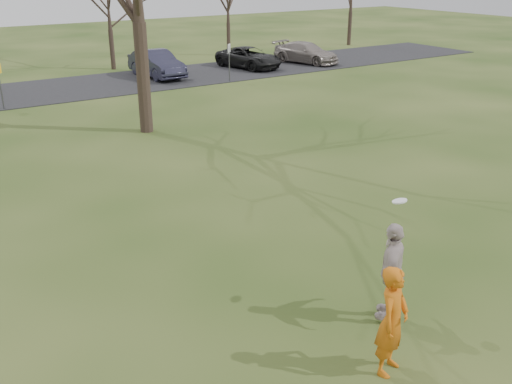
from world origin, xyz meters
TOP-DOWN VIEW (x-y plane):
  - ground at (0.00, 0.00)m, footprint 120.00×120.00m
  - parking_strip at (0.00, 25.00)m, footprint 62.00×6.50m
  - player_defender at (-0.48, -0.72)m, footprint 0.82×0.70m
  - car_5 at (7.12, 25.37)m, footprint 1.80×4.67m
  - car_6 at (13.27, 25.11)m, footprint 2.97×4.89m
  - car_7 at (17.47, 24.65)m, footprint 3.14×4.91m
  - catching_play at (0.59, 0.35)m, footprint 1.16×1.06m
  - sign_white at (10.00, 22.00)m, footprint 0.35×0.35m
  - small_tree_row at (4.38, 30.06)m, footprint 55.00×5.90m

SIDE VIEW (x-z plane):
  - ground at x=0.00m, z-range 0.00..0.00m
  - parking_strip at x=0.00m, z-range 0.00..0.04m
  - car_6 at x=13.27m, z-range 0.04..1.31m
  - car_7 at x=17.47m, z-range 0.04..1.37m
  - car_5 at x=7.12m, z-range 0.04..1.56m
  - player_defender at x=-0.48m, z-range 0.00..1.91m
  - catching_play at x=0.59m, z-range -0.09..2.17m
  - sign_white at x=10.00m, z-range 0.41..2.49m
  - small_tree_row at x=4.38m, z-range -0.36..8.14m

